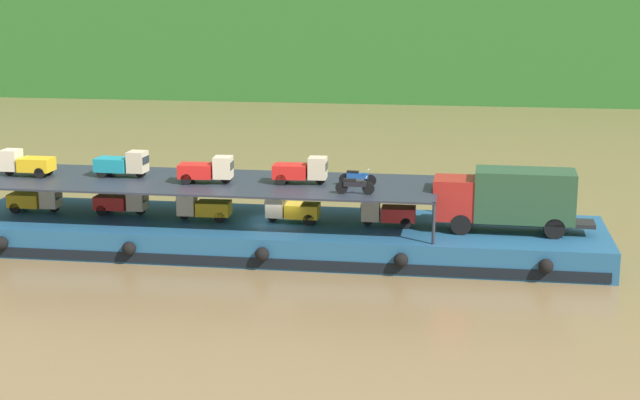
% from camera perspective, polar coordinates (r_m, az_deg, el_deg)
% --- Properties ---
extents(ground_plane, '(400.00, 400.00, 0.00)m').
position_cam_1_polar(ground_plane, '(50.58, -2.46, -2.90)').
color(ground_plane, brown).
extents(cargo_barge, '(33.10, 7.99, 1.50)m').
position_cam_1_polar(cargo_barge, '(50.36, -2.47, -2.09)').
color(cargo_barge, navy).
rests_on(cargo_barge, ground).
extents(covered_lorry, '(7.89, 2.43, 3.10)m').
position_cam_1_polar(covered_lorry, '(48.64, 10.92, 0.12)').
color(covered_lorry, maroon).
rests_on(covered_lorry, cargo_barge).
extents(cargo_rack, '(23.90, 6.64, 2.00)m').
position_cam_1_polar(cargo_rack, '(50.64, -6.72, 1.04)').
color(cargo_rack, '#232833').
rests_on(cargo_rack, cargo_barge).
extents(mini_truck_lower_stern, '(2.75, 1.22, 1.38)m').
position_cam_1_polar(mini_truck_lower_stern, '(54.27, -16.25, 0.05)').
color(mini_truck_lower_stern, gold).
rests_on(mini_truck_lower_stern, cargo_barge).
extents(mini_truck_lower_aft, '(2.76, 1.23, 1.38)m').
position_cam_1_polar(mini_truck_lower_aft, '(52.61, -11.47, -0.08)').
color(mini_truck_lower_aft, red).
rests_on(mini_truck_lower_aft, cargo_barge).
extents(mini_truck_lower_mid, '(2.79, 1.29, 1.38)m').
position_cam_1_polar(mini_truck_lower_mid, '(50.67, -6.85, -0.40)').
color(mini_truck_lower_mid, gold).
rests_on(mini_truck_lower_mid, cargo_barge).
extents(mini_truck_lower_fore, '(2.74, 1.20, 1.38)m').
position_cam_1_polar(mini_truck_lower_fore, '(49.86, -1.67, -0.53)').
color(mini_truck_lower_fore, gold).
rests_on(mini_truck_lower_fore, cargo_barge).
extents(mini_truck_lower_bow, '(2.77, 1.24, 1.38)m').
position_cam_1_polar(mini_truck_lower_bow, '(49.23, 3.95, -0.72)').
color(mini_truck_lower_bow, red).
rests_on(mini_truck_lower_bow, cargo_barge).
extents(mini_truck_upper_stern, '(2.75, 1.22, 1.38)m').
position_cam_1_polar(mini_truck_upper_stern, '(53.78, -16.77, 2.08)').
color(mini_truck_upper_stern, gold).
rests_on(mini_truck_upper_stern, cargo_rack).
extents(mini_truck_upper_mid, '(2.79, 1.29, 1.38)m').
position_cam_1_polar(mini_truck_upper_mid, '(52.32, -11.45, 2.09)').
color(mini_truck_upper_mid, teal).
rests_on(mini_truck_upper_mid, cargo_rack).
extents(mini_truck_upper_fore, '(2.80, 1.30, 1.38)m').
position_cam_1_polar(mini_truck_upper_fore, '(49.99, -6.62, 1.77)').
color(mini_truck_upper_fore, red).
rests_on(mini_truck_upper_fore, cargo_rack).
extents(mini_truck_upper_bow, '(2.77, 1.25, 1.38)m').
position_cam_1_polar(mini_truck_upper_bow, '(49.52, -1.10, 1.75)').
color(mini_truck_upper_bow, red).
rests_on(mini_truck_upper_bow, cargo_rack).
extents(motorcycle_upper_port, '(1.90, 0.55, 0.87)m').
position_cam_1_polar(motorcycle_upper_port, '(47.10, 2.03, 0.86)').
color(motorcycle_upper_port, black).
rests_on(motorcycle_upper_port, cargo_rack).
extents(motorcycle_upper_centre, '(1.90, 0.55, 0.87)m').
position_cam_1_polar(motorcycle_upper_centre, '(49.06, 2.18, 1.33)').
color(motorcycle_upper_centre, black).
rests_on(motorcycle_upper_centre, cargo_rack).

